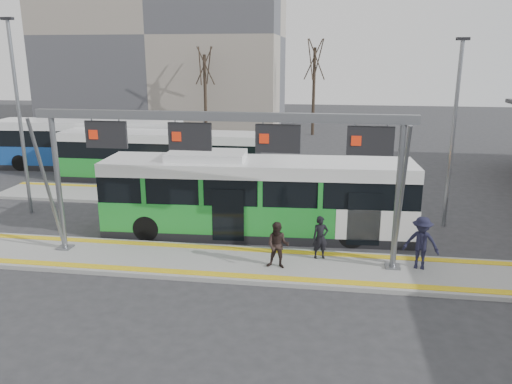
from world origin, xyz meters
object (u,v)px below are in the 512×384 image
passenger_a (320,237)px  passenger_c (421,243)px  hero_bus (257,197)px  gantry (223,143)px  passenger_b (278,245)px

passenger_a → passenger_c: bearing=-22.9°
hero_bus → passenger_a: (2.66, -2.57, -0.64)m
gantry → passenger_a: gantry is taller
gantry → passenger_a: (3.36, 0.51, -3.38)m
hero_bus → passenger_a: hero_bus is taller
passenger_b → passenger_c: 4.83m
gantry → hero_bus: size_ratio=1.04×
hero_bus → passenger_c: hero_bus is taller
passenger_a → passenger_c: size_ratio=0.85×
gantry → passenger_a: size_ratio=8.39×
gantry → passenger_c: (6.74, 0.11, -3.23)m
hero_bus → gantry: bearing=-105.8°
gantry → passenger_b: size_ratio=8.04×
passenger_c → passenger_a: bearing=-172.7°
gantry → passenger_c: 7.47m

